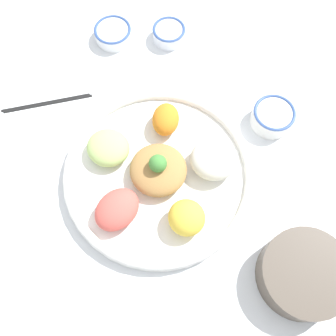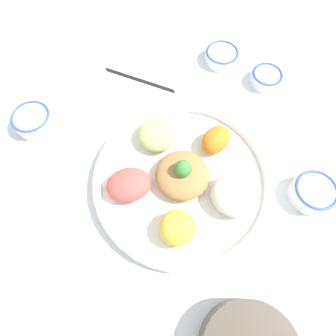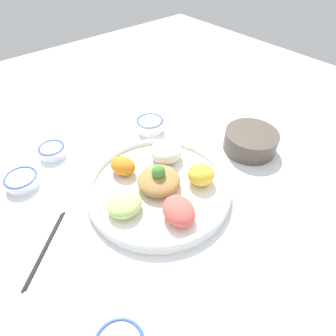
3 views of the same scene
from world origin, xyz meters
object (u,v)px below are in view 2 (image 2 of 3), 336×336
at_px(rice_bowl_blue, 33,120).
at_px(chopsticks_pair_near, 140,79).
at_px(sauce_bowl_red, 313,192).
at_px(sauce_bowl_dark, 222,56).
at_px(salad_platter, 182,179).
at_px(rice_bowl_plain, 266,77).

xyz_separation_m(rice_bowl_blue, chopsticks_pair_near, (-0.02, 0.30, -0.02)).
xyz_separation_m(sauce_bowl_red, sauce_bowl_dark, (-0.45, 0.03, -0.01)).
bearing_deg(sauce_bowl_dark, sauce_bowl_red, -4.00).
bearing_deg(chopsticks_pair_near, sauce_bowl_dark, 39.79).
bearing_deg(sauce_bowl_dark, chopsticks_pair_near, -98.85).
distance_m(sauce_bowl_red, rice_bowl_blue, 0.70).
relative_size(sauce_bowl_red, rice_bowl_blue, 0.99).
distance_m(salad_platter, chopsticks_pair_near, 0.33).
height_order(sauce_bowl_dark, chopsticks_pair_near, sauce_bowl_dark).
bearing_deg(sauce_bowl_red, salad_platter, -122.75).
bearing_deg(rice_bowl_blue, rice_bowl_plain, 76.84).
relative_size(sauce_bowl_red, rice_bowl_plain, 1.15).
height_order(salad_platter, sauce_bowl_red, salad_platter).
bearing_deg(rice_bowl_plain, rice_bowl_blue, -103.16).
bearing_deg(salad_platter, sauce_bowl_red, 57.25).
bearing_deg(rice_bowl_plain, sauce_bowl_red, -17.06).
height_order(sauce_bowl_red, sauce_bowl_dark, sauce_bowl_red).
xyz_separation_m(salad_platter, sauce_bowl_red, (0.16, 0.25, -0.00)).
xyz_separation_m(sauce_bowl_dark, rice_bowl_plain, (0.13, 0.07, 0.00)).
bearing_deg(rice_bowl_blue, salad_platter, 40.49).
distance_m(sauce_bowl_dark, rice_bowl_plain, 0.14).
bearing_deg(rice_bowl_blue, sauce_bowl_red, 47.50).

